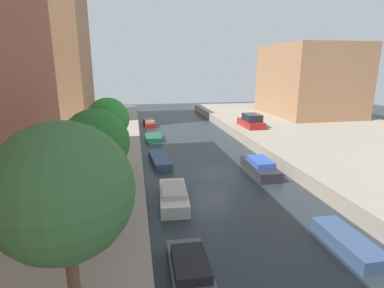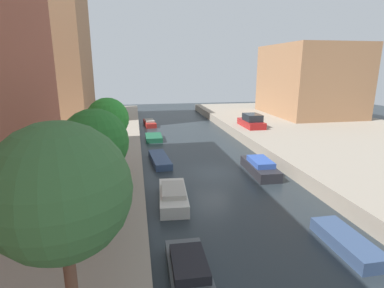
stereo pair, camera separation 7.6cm
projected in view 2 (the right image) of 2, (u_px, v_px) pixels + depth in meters
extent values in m
plane|color=#232B30|center=(213.00, 173.00, 21.80)|extent=(84.00, 84.00, 0.00)
cube|color=#9E704C|center=(42.00, 43.00, 36.35)|extent=(10.00, 10.20, 18.28)
cube|color=#9E704C|center=(309.00, 80.00, 40.81)|extent=(10.00, 12.54, 9.25)
sphere|color=#366233|center=(61.00, 191.00, 5.94)|extent=(2.82, 2.82, 2.82)
cylinder|color=brown|center=(100.00, 200.00, 11.69)|extent=(0.29, 0.29, 2.93)
sphere|color=#256927|center=(95.00, 142.00, 11.11)|extent=(2.46, 2.46, 2.46)
cylinder|color=brown|center=(111.00, 158.00, 17.05)|extent=(0.25, 0.25, 2.92)
sphere|color=#2B8A2D|center=(108.00, 119.00, 16.48)|extent=(2.28, 2.28, 2.28)
cube|color=maroon|center=(251.00, 123.00, 33.32)|extent=(1.83, 4.18, 0.71)
cube|color=#1E2328|center=(252.00, 117.00, 32.84)|extent=(1.60, 2.30, 0.74)
cube|color=#4C5156|center=(189.00, 273.00, 10.88)|extent=(1.53, 3.75, 0.51)
cube|color=black|center=(189.00, 263.00, 10.75)|extent=(1.28, 2.07, 0.36)
cube|color=beige|center=(173.00, 197.00, 17.05)|extent=(1.81, 4.21, 0.67)
cube|color=#B2ADA3|center=(173.00, 190.00, 16.83)|extent=(1.45, 2.35, 0.26)
cube|color=#33476B|center=(160.00, 160.00, 24.12)|extent=(1.62, 4.47, 0.52)
cube|color=#195638|center=(154.00, 138.00, 31.55)|extent=(1.66, 3.01, 0.49)
cube|color=maroon|center=(150.00, 123.00, 39.17)|extent=(1.55, 4.17, 0.56)
cube|color=gray|center=(150.00, 121.00, 39.01)|extent=(1.23, 2.32, 0.21)
cube|color=#33476B|center=(347.00, 242.00, 12.75)|extent=(1.30, 3.52, 0.57)
cube|color=#232328|center=(260.00, 168.00, 21.76)|extent=(1.69, 4.44, 0.69)
cube|color=#2D4C9E|center=(261.00, 162.00, 21.54)|extent=(1.39, 2.46, 0.38)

